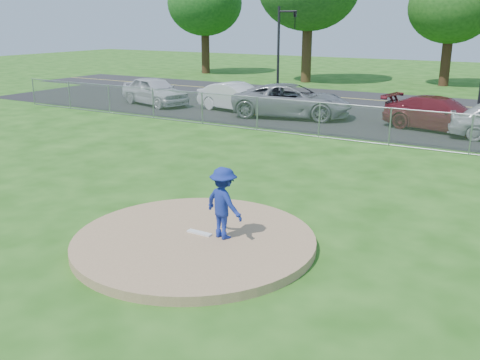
{
  "coord_description": "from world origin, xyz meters",
  "views": [
    {
      "loc": [
        6.48,
        -8.97,
        4.84
      ],
      "look_at": [
        0.0,
        2.0,
        1.0
      ],
      "focal_mm": 40.0,
      "sensor_mm": 36.0,
      "label": 1
    }
  ],
  "objects_px": {
    "parked_car_silver": "(155,91)",
    "traffic_signal_left": "(282,44)",
    "parked_car_white": "(237,97)",
    "pitcher": "(224,203)",
    "parked_car_gray": "(292,101)",
    "traffic_cone": "(255,108)",
    "parked_car_darkred": "(441,114)"
  },
  "relations": [
    {
      "from": "parked_car_darkred",
      "to": "parked_car_white",
      "type": "bearing_deg",
      "value": 101.1
    },
    {
      "from": "traffic_cone",
      "to": "parked_car_white",
      "type": "distance_m",
      "value": 1.61
    },
    {
      "from": "parked_car_gray",
      "to": "parked_car_silver",
      "type": "bearing_deg",
      "value": 79.78
    },
    {
      "from": "traffic_signal_left",
      "to": "parked_car_silver",
      "type": "height_order",
      "value": "traffic_signal_left"
    },
    {
      "from": "traffic_cone",
      "to": "parked_car_darkred",
      "type": "distance_m",
      "value": 9.21
    },
    {
      "from": "parked_car_gray",
      "to": "traffic_cone",
      "type": "bearing_deg",
      "value": 88.78
    },
    {
      "from": "pitcher",
      "to": "parked_car_silver",
      "type": "distance_m",
      "value": 20.94
    },
    {
      "from": "traffic_cone",
      "to": "parked_car_silver",
      "type": "distance_m",
      "value": 6.77
    },
    {
      "from": "traffic_signal_left",
      "to": "parked_car_white",
      "type": "distance_m",
      "value": 6.48
    },
    {
      "from": "parked_car_white",
      "to": "parked_car_silver",
      "type": "bearing_deg",
      "value": 105.4
    },
    {
      "from": "parked_car_white",
      "to": "traffic_signal_left",
      "type": "bearing_deg",
      "value": 12.17
    },
    {
      "from": "pitcher",
      "to": "parked_car_white",
      "type": "xyz_separation_m",
      "value": [
        -9.09,
        15.76,
        -0.24
      ]
    },
    {
      "from": "parked_car_silver",
      "to": "traffic_signal_left",
      "type": "bearing_deg",
      "value": -21.93
    },
    {
      "from": "parked_car_white",
      "to": "parked_car_darkred",
      "type": "distance_m",
      "value": 10.64
    },
    {
      "from": "traffic_cone",
      "to": "parked_car_darkred",
      "type": "xyz_separation_m",
      "value": [
        9.18,
        0.64,
        0.37
      ]
    },
    {
      "from": "parked_car_white",
      "to": "parked_car_gray",
      "type": "bearing_deg",
      "value": -82.76
    },
    {
      "from": "parked_car_silver",
      "to": "parked_car_darkred",
      "type": "bearing_deg",
      "value": -71.74
    },
    {
      "from": "parked_car_white",
      "to": "pitcher",
      "type": "bearing_deg",
      "value": -140.35
    },
    {
      "from": "parked_car_silver",
      "to": "parked_car_gray",
      "type": "distance_m",
      "value": 8.68
    },
    {
      "from": "parked_car_silver",
      "to": "parked_car_white",
      "type": "height_order",
      "value": "parked_car_silver"
    },
    {
      "from": "traffic_signal_left",
      "to": "traffic_cone",
      "type": "distance_m",
      "value": 7.33
    },
    {
      "from": "traffic_signal_left",
      "to": "parked_car_silver",
      "type": "xyz_separation_m",
      "value": [
        -5.03,
        -6.46,
        -2.54
      ]
    },
    {
      "from": "traffic_signal_left",
      "to": "parked_car_silver",
      "type": "bearing_deg",
      "value": -127.92
    },
    {
      "from": "traffic_cone",
      "to": "parked_car_darkred",
      "type": "bearing_deg",
      "value": 4.0
    },
    {
      "from": "traffic_cone",
      "to": "parked_car_silver",
      "type": "xyz_separation_m",
      "value": [
        -6.75,
        0.01,
        0.44
      ]
    },
    {
      "from": "parked_car_darkred",
      "to": "pitcher",
      "type": "bearing_deg",
      "value": -175.05
    },
    {
      "from": "parked_car_silver",
      "to": "parked_car_gray",
      "type": "relative_size",
      "value": 0.79
    },
    {
      "from": "parked_car_darkred",
      "to": "traffic_cone",
      "type": "bearing_deg",
      "value": 104.53
    },
    {
      "from": "parked_car_white",
      "to": "parked_car_gray",
      "type": "xyz_separation_m",
      "value": [
        3.39,
        -0.14,
        0.08
      ]
    },
    {
      "from": "traffic_signal_left",
      "to": "parked_car_white",
      "type": "height_order",
      "value": "traffic_signal_left"
    },
    {
      "from": "parked_car_silver",
      "to": "parked_car_gray",
      "type": "height_order",
      "value": "parked_car_gray"
    },
    {
      "from": "pitcher",
      "to": "parked_car_silver",
      "type": "xyz_separation_m",
      "value": [
        -14.38,
        15.23,
        -0.18
      ]
    }
  ]
}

